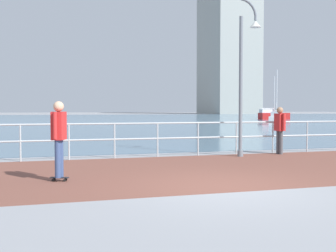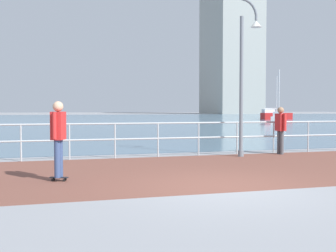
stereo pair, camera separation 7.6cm
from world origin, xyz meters
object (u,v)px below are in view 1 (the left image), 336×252
(lamppost, at_px, (245,69))
(sailboat_red, at_px, (273,115))
(bystander, at_px, (280,127))
(sailboat_gray, at_px, (276,119))
(skateboarder, at_px, (59,133))

(lamppost, xyz_separation_m, sailboat_red, (24.05, 39.18, -2.27))
(lamppost, distance_m, bystander, 2.40)
(bystander, distance_m, sailboat_red, 45.03)
(bystander, bearing_deg, lamppost, -170.79)
(sailboat_gray, bearing_deg, skateboarder, -128.65)
(skateboarder, relative_size, bystander, 1.07)
(lamppost, height_order, sailboat_red, sailboat_red)
(lamppost, height_order, sailboat_gray, sailboat_gray)
(lamppost, distance_m, skateboarder, 7.01)
(lamppost, bearing_deg, bystander, 9.21)
(sailboat_gray, height_order, sailboat_red, sailboat_red)
(skateboarder, distance_m, sailboat_gray, 33.50)
(skateboarder, height_order, bystander, skateboarder)
(lamppost, height_order, skateboarder, lamppost)
(sailboat_red, bearing_deg, sailboat_gray, -119.45)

